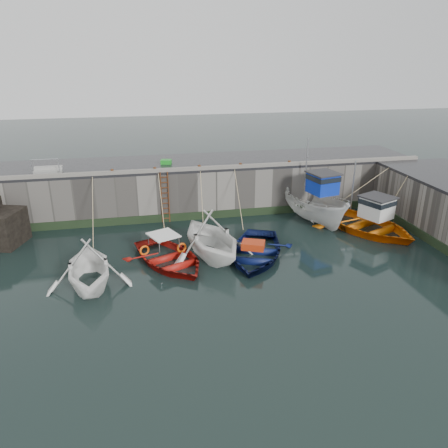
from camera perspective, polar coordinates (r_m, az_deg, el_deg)
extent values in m
plane|color=black|center=(18.84, 1.07, -10.01)|extent=(120.00, 120.00, 0.00)
cube|color=slate|center=(29.60, -4.21, 5.03)|extent=(30.00, 5.00, 3.00)
cube|color=black|center=(29.19, -4.29, 8.01)|extent=(30.00, 5.00, 0.16)
cube|color=slate|center=(26.89, -3.64, 7.25)|extent=(30.00, 0.30, 0.20)
cube|color=black|center=(27.60, -3.44, 1.09)|extent=(30.00, 0.08, 0.50)
cube|color=black|center=(25.75, 26.71, -2.83)|extent=(0.08, 15.00, 0.50)
cylinder|color=#3F1E0F|center=(26.92, -8.17, 3.42)|extent=(0.07, 0.07, 3.20)
cylinder|color=#3F1E0F|center=(26.95, -7.24, 3.48)|extent=(0.07, 0.07, 3.20)
cube|color=#3F1E0F|center=(27.36, -7.57, 0.75)|extent=(0.44, 0.06, 0.05)
cube|color=#3F1E0F|center=(27.24, -7.60, 1.39)|extent=(0.44, 0.06, 0.05)
cube|color=#3F1E0F|center=(27.13, -7.63, 2.05)|extent=(0.44, 0.06, 0.05)
cube|color=#3F1E0F|center=(27.03, -7.67, 2.71)|extent=(0.44, 0.06, 0.05)
cube|color=#3F1E0F|center=(26.92, -7.70, 3.37)|extent=(0.44, 0.06, 0.05)
cube|color=#3F1E0F|center=(26.82, -7.74, 4.04)|extent=(0.44, 0.06, 0.05)
cube|color=#3F1E0F|center=(26.73, -7.77, 4.72)|extent=(0.44, 0.06, 0.05)
cube|color=#3F1E0F|center=(26.64, -7.81, 5.40)|extent=(0.44, 0.06, 0.05)
cube|color=#3F1E0F|center=(26.55, -7.84, 6.08)|extent=(0.44, 0.06, 0.05)
imported|color=white|center=(20.93, -17.04, -7.61)|extent=(4.45, 5.03, 2.47)
imported|color=#A2140D|center=(22.15, -7.15, -5.09)|extent=(5.51, 6.28, 1.08)
imported|color=white|center=(22.70, -1.67, -4.24)|extent=(5.76, 6.27, 2.77)
imported|color=#0A1443|center=(22.71, 4.03, -4.27)|extent=(5.71, 6.55, 1.13)
imported|color=silver|center=(27.80, 11.75, 2.04)|extent=(3.51, 6.34, 2.31)
cube|color=#0B27A9|center=(26.82, 12.77, 5.19)|extent=(1.69, 1.77, 1.20)
cube|color=black|center=(26.73, 12.83, 5.91)|extent=(1.77, 1.84, 0.28)
cube|color=#262628|center=(26.66, 12.88, 6.51)|extent=(1.93, 2.01, 0.08)
cylinder|color=#A5A8AD|center=(28.00, 10.73, 7.93)|extent=(0.08, 0.08, 3.00)
imported|color=orange|center=(27.21, 17.99, -0.13)|extent=(6.76, 7.70, 1.33)
cube|color=silver|center=(26.47, 19.32, 2.02)|extent=(1.89, 1.94, 1.20)
cube|color=black|center=(26.36, 19.41, 2.74)|extent=(1.96, 2.02, 0.28)
cube|color=#262628|center=(26.28, 19.49, 3.34)|extent=(2.15, 2.20, 0.08)
cylinder|color=#A5A8AD|center=(27.22, 16.52, 4.87)|extent=(0.08, 0.08, 3.00)
cube|color=#1B9422|center=(28.62, -7.57, 8.06)|extent=(0.75, 0.59, 0.28)
cylinder|color=#A5A8AD|center=(27.64, -23.83, 6.71)|extent=(0.05, 0.05, 1.00)
cylinder|color=#A5A8AD|center=(27.35, -20.75, 7.01)|extent=(0.05, 0.05, 1.00)
cylinder|color=#A5A8AD|center=(27.38, -22.43, 7.79)|extent=(1.50, 0.05, 0.05)
cube|color=gray|center=(28.06, -22.02, 6.31)|extent=(1.60, 0.35, 0.18)
cube|color=gray|center=(28.35, -21.96, 6.84)|extent=(1.60, 0.35, 0.18)
cylinder|color=#3F1E0F|center=(26.77, -14.39, 6.65)|extent=(0.18, 0.18, 0.28)
cylinder|color=#3F1E0F|center=(26.76, -9.02, 7.05)|extent=(0.18, 0.18, 0.28)
cylinder|color=#3F1E0F|center=(27.00, -3.25, 7.41)|extent=(0.18, 0.18, 0.28)
cylinder|color=#3F1E0F|center=(27.48, 2.17, 7.68)|extent=(0.18, 0.18, 0.28)
cylinder|color=#3F1E0F|center=(28.40, 8.52, 7.91)|extent=(0.18, 0.18, 0.28)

